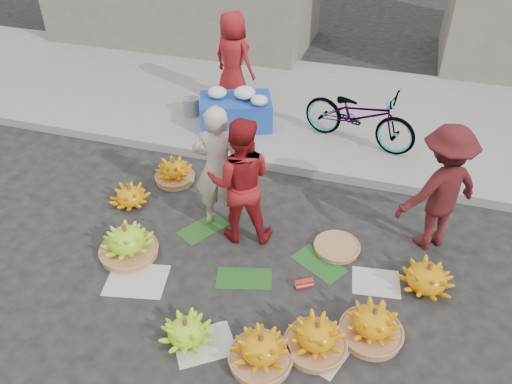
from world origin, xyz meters
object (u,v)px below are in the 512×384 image
(vendor_cream, at_px, (218,168))
(flower_table, at_px, (236,110))
(bicycle, at_px, (359,115))
(banana_bunch_4, at_px, (373,324))
(banana_bunch_0, at_px, (127,241))

(vendor_cream, xyz_separation_m, flower_table, (-0.59, 2.38, -0.45))
(flower_table, relative_size, bicycle, 0.74)
(vendor_cream, bearing_deg, banana_bunch_4, 135.64)
(banana_bunch_0, height_order, bicycle, bicycle)
(vendor_cream, height_order, bicycle, vendor_cream)
(bicycle, bearing_deg, banana_bunch_4, -153.97)
(banana_bunch_0, distance_m, flower_table, 3.34)
(flower_table, height_order, bicycle, bicycle)
(vendor_cream, relative_size, flower_table, 1.23)
(vendor_cream, xyz_separation_m, bicycle, (1.48, 2.41, -0.24))
(banana_bunch_0, bearing_deg, flower_table, 85.35)
(banana_bunch_0, height_order, banana_bunch_4, banana_bunch_0)
(banana_bunch_4, bearing_deg, vendor_cream, 148.76)
(vendor_cream, height_order, flower_table, vendor_cream)
(banana_bunch_4, distance_m, flower_table, 4.61)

